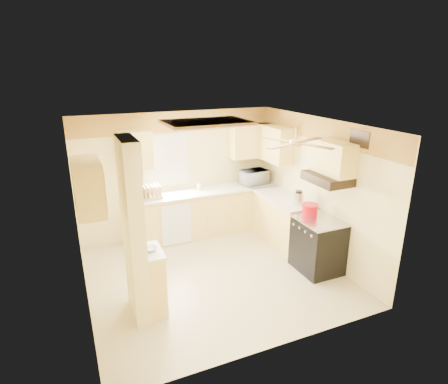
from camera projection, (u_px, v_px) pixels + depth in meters
name	position (u px, v px, depth m)	size (l,w,h in m)	color
floor	(214.00, 274.00, 6.29)	(4.00, 4.00, 0.00)	#CCBA8D
ceiling	(212.00, 125.00, 5.49)	(4.00, 4.00, 0.00)	white
wall_back	(178.00, 174.00, 7.54)	(4.00, 4.00, 0.00)	#F0DC93
wall_front	(276.00, 258.00, 4.24)	(4.00, 4.00, 0.00)	#F0DC93
wall_left	(78.00, 225.00, 5.13)	(3.80, 3.80, 0.00)	#F0DC93
wall_right	(318.00, 189.00, 6.64)	(3.80, 3.80, 0.00)	#F0DC93
wallpaper_border	(176.00, 122.00, 7.19)	(4.00, 0.02, 0.40)	#FFC34B
partition_column	(133.00, 232.00, 4.90)	(0.20, 0.70, 2.50)	#F0DC93
partition_ledge	(154.00, 282.00, 5.24)	(0.25, 0.55, 0.90)	#FFDD74
ledge_top	(152.00, 252.00, 5.09)	(0.28, 0.58, 0.04)	white
lower_cabinets_back	(207.00, 212.00, 7.72)	(3.00, 0.60, 0.90)	#FFDD74
lower_cabinets_right	(283.00, 221.00, 7.31)	(0.60, 1.40, 0.90)	#FFDD74
countertop_back	(207.00, 191.00, 7.56)	(3.04, 0.64, 0.04)	white
countertop_right	(284.00, 198.00, 7.15)	(0.64, 1.44, 0.04)	white
dishwasher_panel	(176.00, 225.00, 7.17)	(0.58, 0.02, 0.80)	white
window	(165.00, 161.00, 7.34)	(0.92, 0.02, 1.02)	white
upper_cab_back_left	(135.00, 150.00, 6.87)	(0.60, 0.35, 0.70)	#FFDD74
upper_cab_back_right	(251.00, 140.00, 7.78)	(0.90, 0.35, 0.70)	#FFDD74
upper_cab_right	(274.00, 144.00, 7.47)	(0.35, 1.00, 0.70)	#FFDD74
upper_cab_left_wall	(88.00, 187.00, 4.79)	(0.35, 0.75, 0.70)	#FFDD74
upper_cab_over_stove	(333.00, 158.00, 5.88)	(0.35, 0.76, 0.52)	#FFDD74
stove	(318.00, 245.00, 6.29)	(0.68, 0.77, 0.92)	black
range_hood	(327.00, 178.00, 5.95)	(0.50, 0.76, 0.14)	black
poster_menu	(139.00, 188.00, 4.75)	(0.02, 0.42, 0.57)	black
poster_nashville	(142.00, 234.00, 4.96)	(0.02, 0.42, 0.57)	black
ceiling_light_panel	(207.00, 123.00, 5.97)	(1.35, 0.95, 0.06)	brown
ceiling_fan	(296.00, 142.00, 5.33)	(1.15, 1.15, 0.26)	gold
vent_grate	(360.00, 139.00, 5.52)	(0.02, 0.40, 0.25)	black
microwave	(254.00, 177.00, 7.90)	(0.55, 0.37, 0.31)	white
bowl	(150.00, 249.00, 5.07)	(0.19, 0.19, 0.05)	white
dutch_oven	(310.00, 209.00, 6.34)	(0.28, 0.28, 0.19)	red
kettle	(299.00, 198.00, 6.73)	(0.17, 0.17, 0.26)	silver
dish_rack	(150.00, 194.00, 7.06)	(0.44, 0.34, 0.24)	tan
utensil_crock	(199.00, 187.00, 7.56)	(0.09, 0.09, 0.19)	white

